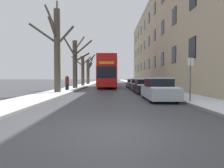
{
  "coord_description": "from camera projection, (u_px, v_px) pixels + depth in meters",
  "views": [
    {
      "loc": [
        -0.11,
        -5.48,
        1.51
      ],
      "look_at": [
        -0.07,
        18.53,
        0.73
      ],
      "focal_mm": 32.0,
      "sensor_mm": 36.0,
      "label": 1
    }
  ],
  "objects": [
    {
      "name": "street_sign_post",
      "position": [
        190.0,
        77.0,
        11.29
      ],
      "size": [
        0.32,
        0.07,
        2.65
      ],
      "color": "#4C4F54",
      "rests_on": "ground"
    },
    {
      "name": "pedestrian_left_sidewalk",
      "position": [
        67.0,
        82.0,
        21.59
      ],
      "size": [
        0.4,
        0.4,
        1.83
      ],
      "rotation": [
        0.0,
        0.0,
        0.16
      ],
      "color": "black",
      "rests_on": "ground"
    },
    {
      "name": "oncoming_van",
      "position": [
        106.0,
        79.0,
        46.71
      ],
      "size": [
        1.93,
        5.0,
        2.2
      ],
      "color": "#333842",
      "rests_on": "ground"
    },
    {
      "name": "double_decker_bus",
      "position": [
        107.0,
        71.0,
        29.55
      ],
      "size": [
        2.6,
        11.23,
        4.47
      ],
      "color": "red",
      "rests_on": "ground"
    },
    {
      "name": "parked_car_3",
      "position": [
        132.0,
        83.0,
        30.5
      ],
      "size": [
        1.68,
        4.59,
        1.27
      ],
      "color": "#9EA3AD",
      "rests_on": "ground"
    },
    {
      "name": "ground_plane",
      "position": [
        116.0,
        132.0,
        5.52
      ],
      "size": [
        320.0,
        320.0,
        0.0
      ],
      "primitive_type": "plane",
      "color": "#424247"
    },
    {
      "name": "parked_car_0",
      "position": [
        158.0,
        90.0,
        13.21
      ],
      "size": [
        1.76,
        4.38,
        1.5
      ],
      "color": "#9EA3AD",
      "rests_on": "ground"
    },
    {
      "name": "sidewalk_right",
      "position": [
        130.0,
        82.0,
        58.5
      ],
      "size": [
        2.61,
        130.0,
        0.16
      ],
      "color": "slate",
      "rests_on": "ground"
    },
    {
      "name": "parked_car_1",
      "position": [
        144.0,
        86.0,
        19.18
      ],
      "size": [
        1.77,
        4.34,
        1.43
      ],
      "color": "black",
      "rests_on": "ground"
    },
    {
      "name": "bare_tree_left_1",
      "position": [
        75.0,
        62.0,
        26.11
      ],
      "size": [
        3.52,
        3.81,
        7.35
      ],
      "color": "#4C4238",
      "rests_on": "ground"
    },
    {
      "name": "bare_tree_left_2",
      "position": [
        82.0,
        70.0,
        34.02
      ],
      "size": [
        3.6,
        2.82,
        5.36
      ],
      "color": "#4C4238",
      "rests_on": "ground"
    },
    {
      "name": "terrace_facade_right",
      "position": [
        173.0,
        43.0,
        36.42
      ],
      "size": [
        9.1,
        50.74,
        15.67
      ],
      "color": "tan",
      "rests_on": "ground"
    },
    {
      "name": "parked_car_2",
      "position": [
        137.0,
        85.0,
        24.43
      ],
      "size": [
        1.72,
        4.46,
        1.39
      ],
      "color": "#474C56",
      "rests_on": "ground"
    },
    {
      "name": "bare_tree_left_3",
      "position": [
        88.0,
        70.0,
        41.97
      ],
      "size": [
        2.0,
        2.64,
        6.4
      ],
      "color": "#4C4238",
      "rests_on": "ground"
    },
    {
      "name": "bare_tree_left_0",
      "position": [
        56.0,
        47.0,
        18.4
      ],
      "size": [
        4.18,
        3.17,
        9.22
      ],
      "color": "#4C4238",
      "rests_on": "ground"
    },
    {
      "name": "sidewalk_left",
      "position": [
        94.0,
        82.0,
        58.48
      ],
      "size": [
        2.61,
        130.0,
        0.16
      ],
      "color": "slate",
      "rests_on": "ground"
    }
  ]
}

